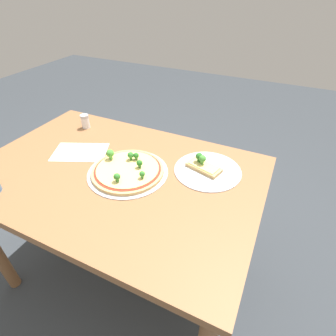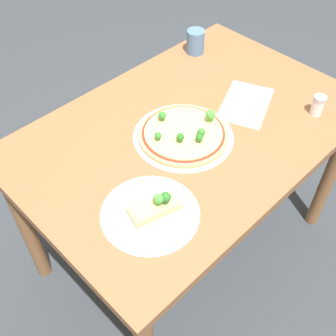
# 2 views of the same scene
# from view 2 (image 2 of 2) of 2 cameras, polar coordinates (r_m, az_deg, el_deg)

# --- Properties ---
(ground_plane) EXTENTS (8.00, 8.00, 0.00)m
(ground_plane) POSITION_cam_2_polar(r_m,az_deg,el_deg) (2.10, 2.22, -10.26)
(ground_plane) COLOR #33383D
(dining_table) EXTENTS (1.25, 0.84, 0.77)m
(dining_table) POSITION_cam_2_polar(r_m,az_deg,el_deg) (1.58, 2.91, 2.83)
(dining_table) COLOR brown
(dining_table) RESTS_ON ground_plane
(pizza_tray_whole) EXTENTS (0.35, 0.35, 0.07)m
(pizza_tray_whole) POSITION_cam_2_polar(r_m,az_deg,el_deg) (1.46, 2.14, 4.63)
(pizza_tray_whole) COLOR #B7B7BC
(pizza_tray_whole) RESTS_ON dining_table
(pizza_tray_slice) EXTENTS (0.29, 0.29, 0.07)m
(pizza_tray_slice) POSITION_cam_2_polar(r_m,az_deg,el_deg) (1.24, -2.07, -5.72)
(pizza_tray_slice) COLOR #B7B7BC
(pizza_tray_slice) RESTS_ON dining_table
(drinking_cup) EXTENTS (0.08, 0.08, 0.10)m
(drinking_cup) POSITION_cam_2_polar(r_m,az_deg,el_deg) (1.88, 3.74, 16.71)
(drinking_cup) COLOR #4C7099
(drinking_cup) RESTS_ON dining_table
(condiment_shaker) EXTENTS (0.05, 0.05, 0.08)m
(condiment_shaker) POSITION_cam_2_polar(r_m,az_deg,el_deg) (1.63, 19.64, 8.03)
(condiment_shaker) COLOR silver
(condiment_shaker) RESTS_ON dining_table
(paper_menu) EXTENTS (0.30, 0.25, 0.00)m
(paper_menu) POSITION_cam_2_polar(r_m,az_deg,el_deg) (1.63, 10.47, 8.57)
(paper_menu) COLOR white
(paper_menu) RESTS_ON dining_table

